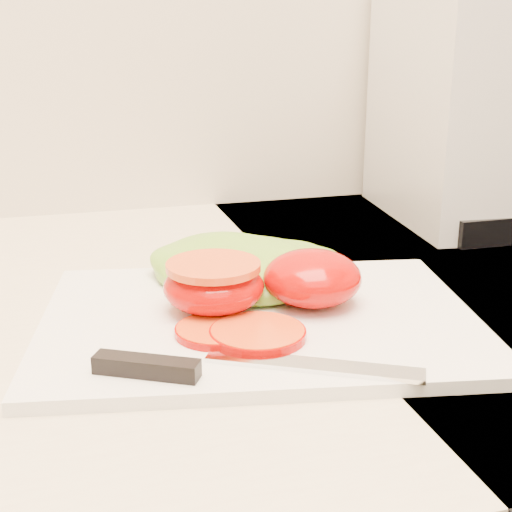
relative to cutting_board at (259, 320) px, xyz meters
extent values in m
cube|color=beige|center=(-0.11, 0.08, -0.02)|extent=(3.92, 0.65, 0.03)
cube|color=white|center=(0.00, 0.00, 0.00)|extent=(0.37, 0.30, 0.01)
ellipsoid|color=#C40701|center=(0.05, 0.01, 0.03)|extent=(0.08, 0.08, 0.04)
ellipsoid|color=#C40701|center=(-0.03, 0.02, 0.02)|extent=(0.08, 0.08, 0.04)
cylinder|color=red|center=(-0.03, 0.02, 0.04)|extent=(0.07, 0.07, 0.01)
cylinder|color=orange|center=(-0.01, -0.04, 0.01)|extent=(0.07, 0.07, 0.01)
cylinder|color=orange|center=(-0.04, -0.03, 0.01)|extent=(0.06, 0.06, 0.01)
ellipsoid|color=#88C233|center=(0.00, 0.07, 0.02)|extent=(0.20, 0.20, 0.03)
ellipsoid|color=#88C233|center=(0.04, 0.07, 0.02)|extent=(0.13, 0.10, 0.03)
cube|color=silver|center=(0.01, -0.10, 0.01)|extent=(0.14, 0.09, 0.00)
cube|color=black|center=(-0.10, -0.08, 0.01)|extent=(0.07, 0.05, 0.01)
cube|color=silver|center=(0.35, 0.26, 0.15)|extent=(0.22, 0.27, 0.30)
camera|label=1|loc=(-0.14, -0.49, 0.22)|focal=50.00mm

